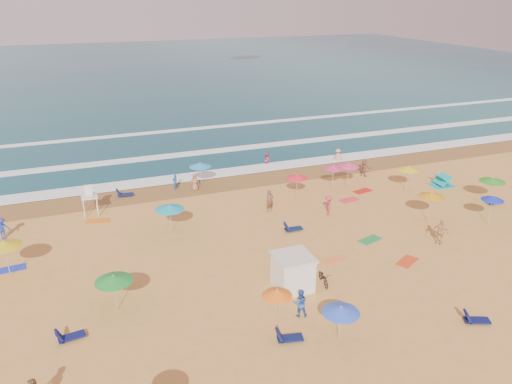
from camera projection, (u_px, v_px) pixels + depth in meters
name	position (u px, v px, depth m)	size (l,w,h in m)	color
ground	(249.00, 249.00, 33.92)	(220.00, 220.00, 0.00)	gold
ocean	(115.00, 73.00, 106.75)	(220.00, 140.00, 0.18)	#0C4756
wet_sand	(201.00, 186.00, 44.76)	(220.00, 220.00, 0.00)	olive
surf_foam	(180.00, 157.00, 52.37)	(200.00, 18.70, 0.05)	white
cabana	(293.00, 273.00, 29.13)	(2.00, 2.00, 2.00)	white
cabana_roof	(293.00, 257.00, 28.73)	(2.20, 2.20, 0.12)	silver
bicycle	(324.00, 278.00, 29.71)	(0.55, 1.59, 0.83)	black
lifeguard_stand	(90.00, 202.00, 38.70)	(1.20, 1.20, 2.10)	white
beach_umbrellas	(255.00, 215.00, 33.93)	(51.87, 27.33, 0.76)	orange
loungers	(375.00, 244.00, 34.22)	(41.67, 25.28, 0.34)	#0F134D
towels	(264.00, 272.00, 31.09)	(35.05, 25.94, 0.03)	#BA4F17
popup_tents	(487.00, 203.00, 39.75)	(2.78, 13.04, 1.20)	#FF38C3
beachgoers	(199.00, 218.00, 36.66)	(40.19, 27.08, 2.15)	#CE3349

